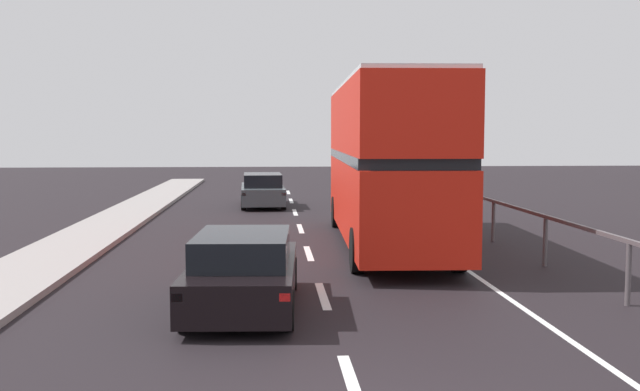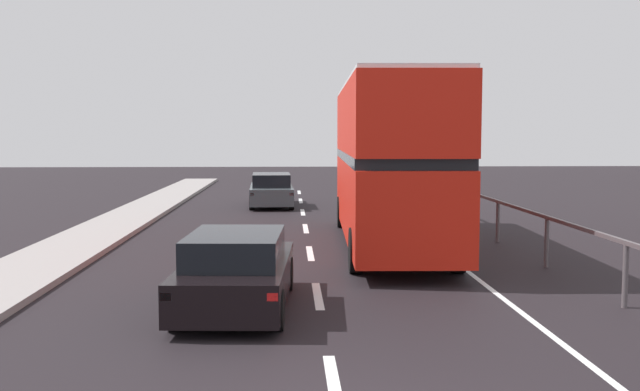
{
  "view_description": "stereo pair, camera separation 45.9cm",
  "coord_description": "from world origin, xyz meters",
  "views": [
    {
      "loc": [
        -0.99,
        -6.85,
        3.03
      ],
      "look_at": [
        0.19,
        9.79,
        1.6
      ],
      "focal_mm": 40.12,
      "sensor_mm": 36.0,
      "label": 1
    },
    {
      "loc": [
        -0.54,
        -6.87,
        3.03
      ],
      "look_at": [
        0.19,
        9.79,
        1.6
      ],
      "focal_mm": 40.12,
      "sensor_mm": 36.0,
      "label": 2
    }
  ],
  "objects": [
    {
      "name": "bridge_side_railing",
      "position": [
        5.33,
        9.0,
        0.97
      ],
      "size": [
        0.1,
        42.0,
        1.19
      ],
      "color": "#554C4F",
      "rests_on": "ground"
    },
    {
      "name": "double_decker_bus_red",
      "position": [
        2.17,
        12.28,
        2.36
      ],
      "size": [
        2.82,
        10.83,
        4.41
      ],
      "rotation": [
        0.0,
        0.0,
        -0.03
      ],
      "color": "red",
      "rests_on": "ground"
    },
    {
      "name": "hatchback_car_near",
      "position": [
        -1.45,
        5.44,
        0.65
      ],
      "size": [
        1.98,
        4.36,
        1.35
      ],
      "rotation": [
        0.0,
        0.0,
        -0.05
      ],
      "color": "black",
      "rests_on": "ground"
    },
    {
      "name": "lane_paint_markings",
      "position": [
        2.07,
        8.91,
        0.0
      ],
      "size": [
        3.56,
        46.0,
        0.01
      ],
      "color": "silver",
      "rests_on": "ground"
    },
    {
      "name": "sedan_car_ahead",
      "position": [
        -1.27,
        23.22,
        0.67
      ],
      "size": [
        1.91,
        4.57,
        1.39
      ],
      "rotation": [
        0.0,
        0.0,
        0.03
      ],
      "color": "#414B50",
      "rests_on": "ground"
    }
  ]
}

